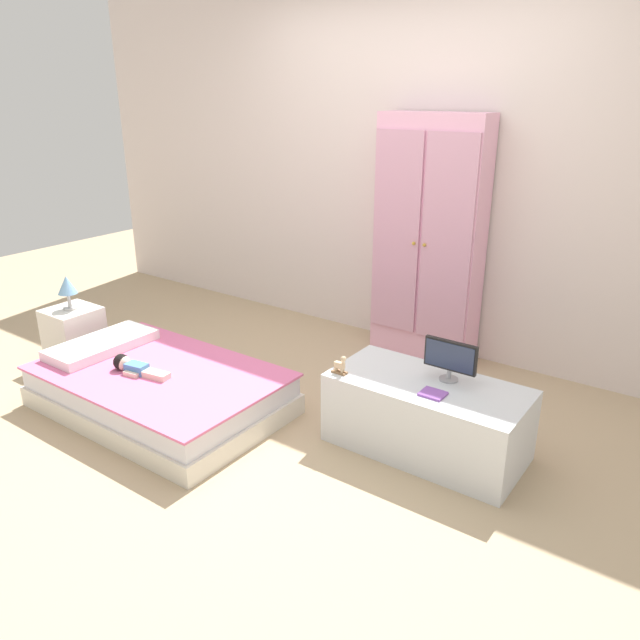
# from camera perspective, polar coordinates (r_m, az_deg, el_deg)

# --- Properties ---
(ground_plane) EXTENTS (10.00, 10.00, 0.02)m
(ground_plane) POSITION_cam_1_polar(r_m,az_deg,el_deg) (3.68, -4.19, -9.35)
(ground_plane) COLOR tan
(back_wall) EXTENTS (6.40, 0.05, 2.70)m
(back_wall) POSITION_cam_1_polar(r_m,az_deg,el_deg) (4.53, 8.58, 14.39)
(back_wall) COLOR silver
(back_wall) RESTS_ON ground_plane
(bed) EXTENTS (1.48, 0.95, 0.26)m
(bed) POSITION_cam_1_polar(r_m,az_deg,el_deg) (3.84, -14.66, -6.32)
(bed) COLOR silver
(bed) RESTS_ON ground_plane
(pillow) EXTENTS (0.32, 0.68, 0.06)m
(pillow) POSITION_cam_1_polar(r_m,az_deg,el_deg) (4.18, -19.67, -2.17)
(pillow) COLOR white
(pillow) RESTS_ON bed
(doll) EXTENTS (0.39, 0.15, 0.10)m
(doll) POSITION_cam_1_polar(r_m,az_deg,el_deg) (3.80, -17.22, -4.10)
(doll) COLOR #4C84C6
(doll) RESTS_ON bed
(nightstand) EXTENTS (0.33, 0.33, 0.41)m
(nightstand) POSITION_cam_1_polar(r_m,az_deg,el_deg) (4.62, -21.91, -1.44)
(nightstand) COLOR silver
(nightstand) RESTS_ON ground_plane
(table_lamp) EXTENTS (0.13, 0.13, 0.24)m
(table_lamp) POSITION_cam_1_polar(r_m,az_deg,el_deg) (4.50, -22.53, 2.92)
(table_lamp) COLOR #B7B2AD
(table_lamp) RESTS_ON nightstand
(wardrobe) EXTENTS (0.76, 0.28, 1.70)m
(wardrobe) POSITION_cam_1_polar(r_m,az_deg,el_deg) (4.35, 10.07, 7.37)
(wardrobe) COLOR #EFADCC
(wardrobe) RESTS_ON ground_plane
(tv_stand) EXTENTS (1.03, 0.50, 0.40)m
(tv_stand) POSITION_cam_1_polar(r_m,az_deg,el_deg) (3.34, 9.91, -8.85)
(tv_stand) COLOR silver
(tv_stand) RESTS_ON ground_plane
(tv_monitor) EXTENTS (0.29, 0.10, 0.22)m
(tv_monitor) POSITION_cam_1_polar(r_m,az_deg,el_deg) (3.24, 12.05, -3.45)
(tv_monitor) COLOR #99999E
(tv_monitor) RESTS_ON tv_stand
(rocking_horse_toy) EXTENTS (0.09, 0.04, 0.11)m
(rocking_horse_toy) POSITION_cam_1_polar(r_m,az_deg,el_deg) (3.27, 1.93, -4.26)
(rocking_horse_toy) COLOR #8E6642
(rocking_horse_toy) RESTS_ON tv_stand
(book_purple) EXTENTS (0.12, 0.11, 0.01)m
(book_purple) POSITION_cam_1_polar(r_m,az_deg,el_deg) (3.12, 10.49, -6.78)
(book_purple) COLOR #8E51B2
(book_purple) RESTS_ON tv_stand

